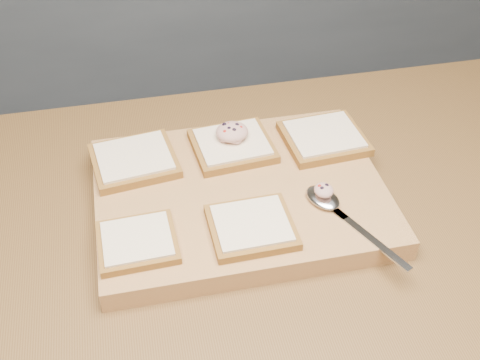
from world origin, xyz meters
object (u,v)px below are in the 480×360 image
at_px(bread_far_center, 232,145).
at_px(spoon, 330,203).
at_px(tuna_salad_dollop, 232,132).
at_px(cutting_board, 240,195).

xyz_separation_m(bread_far_center, spoon, (0.11, -0.16, -0.00)).
height_order(tuna_salad_dollop, spoon, tuna_salad_dollop).
distance_m(cutting_board, tuna_salad_dollop, 0.11).
bearing_deg(bread_far_center, cutting_board, -94.53).
xyz_separation_m(cutting_board, bread_far_center, (0.01, 0.09, 0.03)).
height_order(bread_far_center, tuna_salad_dollop, tuna_salad_dollop).
xyz_separation_m(tuna_salad_dollop, spoon, (0.11, -0.17, -0.02)).
xyz_separation_m(cutting_board, tuna_salad_dollop, (0.01, 0.10, 0.05)).
bearing_deg(spoon, tuna_salad_dollop, 123.02).
bearing_deg(bread_far_center, tuna_salad_dollop, 82.30).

